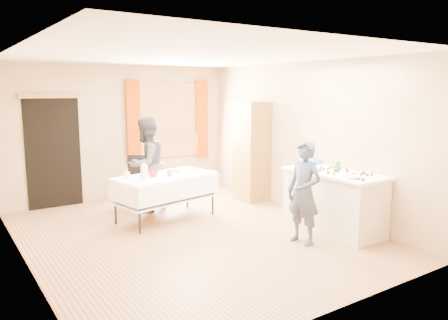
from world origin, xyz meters
TOP-DOWN VIEW (x-y plane):
  - floor at (0.00, 0.00)m, footprint 4.50×5.50m
  - ceiling at (0.00, 0.00)m, footprint 4.50×5.50m
  - wall_back at (0.00, 2.76)m, footprint 4.50×0.02m
  - wall_front at (0.00, -2.76)m, footprint 4.50×0.02m
  - wall_left at (-2.26, 0.00)m, footprint 0.02×5.50m
  - wall_right at (2.26, 0.00)m, footprint 0.02×5.50m
  - window_frame at (1.00, 2.72)m, footprint 1.32×0.06m
  - window_pane at (1.00, 2.71)m, footprint 1.20×0.02m
  - curtain_left at (0.22, 2.67)m, footprint 0.28×0.06m
  - curtain_right at (1.78, 2.67)m, footprint 0.28×0.06m
  - doorway at (-1.30, 2.73)m, footprint 0.95×0.04m
  - door_lintel at (-1.30, 2.70)m, footprint 1.05×0.06m
  - cabinet at (1.99, 1.17)m, footprint 0.50×0.60m
  - counter at (1.89, -1.03)m, footprint 0.74×1.57m
  - party_table at (0.02, 0.91)m, footprint 1.77×1.13m
  - chair at (-0.01, 1.96)m, footprint 0.51×0.51m
  - girl at (1.12, -1.18)m, footprint 0.64×0.51m
  - woman at (-0.01, 1.59)m, footprint 1.30×1.26m
  - soda_can at (2.07, -0.92)m, footprint 0.09×0.09m
  - mixing_bowl at (1.69, -1.53)m, footprint 0.33×0.33m
  - foam_block at (1.82, -0.38)m, footprint 0.18×0.15m
  - blue_basket at (2.10, -0.34)m, footprint 0.30×0.20m
  - pitcher at (-0.41, 0.75)m, footprint 0.15×0.15m
  - cup_red at (-0.19, 0.89)m, footprint 0.26×0.26m
  - cup_rainbow at (0.03, 0.75)m, footprint 0.18×0.18m
  - small_bowl at (0.32, 1.04)m, footprint 0.19×0.19m
  - pastry_tray at (0.54, 0.85)m, footprint 0.33×0.29m
  - bottle at (-0.60, 0.99)m, footprint 0.13×0.13m
  - cake_balls at (1.87, -1.15)m, footprint 0.54×1.10m

SIDE VIEW (x-z plane):
  - floor at x=0.00m, z-range -0.02..0.00m
  - chair at x=-0.01m, z-range -0.19..0.75m
  - party_table at x=0.02m, z-range 0.07..0.82m
  - counter at x=1.89m, z-range 0.00..0.91m
  - girl at x=1.12m, z-range 0.00..1.44m
  - pastry_tray at x=0.54m, z-range 0.75..0.77m
  - small_bowl at x=0.32m, z-range 0.75..0.80m
  - cup_rainbow at x=0.03m, z-range 0.75..0.85m
  - cup_red at x=-0.19m, z-range 0.75..0.87m
  - bottle at x=-0.60m, z-range 0.75..0.91m
  - woman at x=-0.01m, z-range 0.00..1.66m
  - pitcher at x=-0.41m, z-range 0.75..0.97m
  - cake_balls at x=1.87m, z-range 0.91..0.95m
  - mixing_bowl at x=1.69m, z-range 0.91..0.96m
  - foam_block at x=1.82m, z-range 0.91..0.99m
  - blue_basket at x=2.10m, z-range 0.91..0.99m
  - cabinet at x=1.99m, z-range 0.00..1.90m
  - soda_can at x=2.07m, z-range 0.91..1.03m
  - doorway at x=-1.30m, z-range 0.00..2.00m
  - wall_back at x=0.00m, z-range 0.00..2.60m
  - wall_front at x=0.00m, z-range 0.00..2.60m
  - wall_left at x=-2.26m, z-range 0.00..2.60m
  - wall_right at x=2.26m, z-range 0.00..2.60m
  - window_frame at x=1.00m, z-range 0.74..2.26m
  - window_pane at x=1.00m, z-range 0.80..2.20m
  - curtain_left at x=0.22m, z-range 0.67..2.33m
  - curtain_right at x=1.78m, z-range 0.67..2.33m
  - door_lintel at x=-1.30m, z-range 1.98..2.06m
  - ceiling at x=0.00m, z-range 2.60..2.62m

